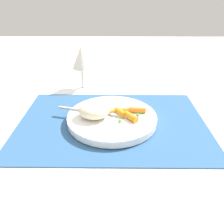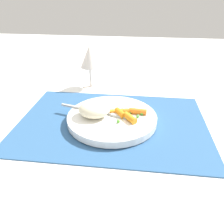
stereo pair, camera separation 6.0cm
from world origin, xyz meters
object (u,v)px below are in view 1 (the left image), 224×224
object	(u,v)px
plate	(112,118)
wine_glass	(81,59)
fork	(99,113)
carrot_portion	(127,112)
rice_mound	(94,110)

from	to	relation	value
plate	wine_glass	size ratio (longest dim) A/B	1.59
plate	fork	size ratio (longest dim) A/B	1.23
wine_glass	fork	bearing A→B (deg)	-72.49
fork	carrot_portion	bearing A→B (deg)	-5.41
rice_mound	carrot_portion	world-z (taller)	rice_mound
carrot_portion	wine_glass	world-z (taller)	wine_glass
carrot_portion	fork	bearing A→B (deg)	174.59
rice_mound	fork	distance (m)	0.03
fork	rice_mound	bearing A→B (deg)	-120.97
wine_glass	carrot_portion	bearing A→B (deg)	-58.37
fork	wine_glass	size ratio (longest dim) A/B	1.29
carrot_portion	rice_mound	bearing A→B (deg)	-171.60
rice_mound	carrot_portion	size ratio (longest dim) A/B	0.81
rice_mound	carrot_portion	xyz separation A→B (m)	(0.09, 0.01, -0.01)
fork	wine_glass	bearing A→B (deg)	107.51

